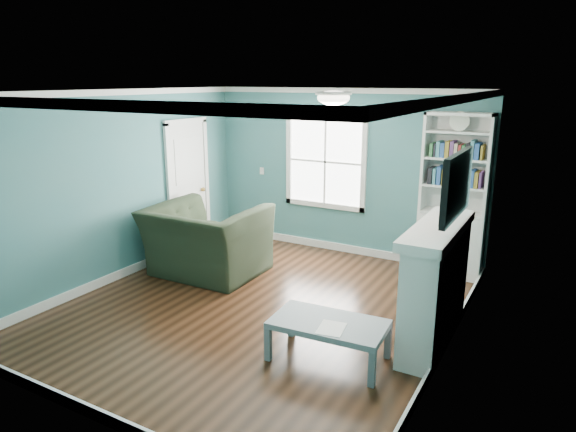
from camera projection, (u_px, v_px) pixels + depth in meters
The scene contains 13 objects.
floor at pixel (259, 308), 6.33m from camera, with size 5.00×5.00×0.00m, color black.
room_walls at pixel (257, 182), 5.92m from camera, with size 5.00×5.00×5.00m.
trim at pixel (257, 211), 6.01m from camera, with size 4.50×5.00×2.60m.
window at pixel (325, 162), 8.19m from camera, with size 1.40×0.06×1.50m.
bookshelf at pixel (453, 212), 7.19m from camera, with size 0.90×0.35×2.31m.
fireplace at pixel (436, 286), 5.35m from camera, with size 0.44×1.58×1.30m.
tv at pixel (457, 185), 5.01m from camera, with size 0.06×1.10×0.65m, color black.
door at pixel (188, 185), 8.28m from camera, with size 0.12×0.98×2.17m.
ceiling_fixture at pixel (334, 97), 5.33m from camera, with size 0.38×0.38×0.15m.
light_switch at pixel (262, 171), 8.82m from camera, with size 0.08×0.01×0.12m, color white.
recliner at pixel (206, 229), 7.27m from camera, with size 1.53×0.99×1.33m, color black.
coffee_table at pixel (329, 326), 5.08m from camera, with size 1.17×0.69×0.41m.
paper_sheet at pixel (331, 328), 4.92m from camera, with size 0.24×0.31×0.00m, color white.
Camera 1 is at (3.16, -4.90, 2.73)m, focal length 32.00 mm.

